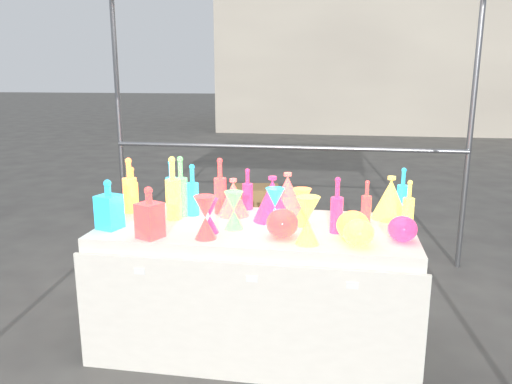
% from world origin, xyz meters
% --- Properties ---
extents(ground, '(80.00, 80.00, 0.00)m').
position_xyz_m(ground, '(0.00, 0.00, 0.00)').
color(ground, '#63615C').
rests_on(ground, ground).
extents(display_table, '(1.84, 0.83, 0.75)m').
position_xyz_m(display_table, '(0.00, -0.01, 0.37)').
color(display_table, white).
rests_on(display_table, ground).
extents(background_building, '(14.00, 6.00, 6.00)m').
position_xyz_m(background_building, '(4.00, 14.00, 3.00)').
color(background_building, beige).
rests_on(background_building, ground).
extents(cardboard_box_closed, '(0.59, 0.47, 0.39)m').
position_xyz_m(cardboard_box_closed, '(-0.45, 2.60, 0.19)').
color(cardboard_box_closed, '#AA7E4C').
rests_on(cardboard_box_closed, ground).
extents(cardboard_box_flat, '(0.66, 0.51, 0.05)m').
position_xyz_m(cardboard_box_flat, '(0.32, 1.93, 0.03)').
color(cardboard_box_flat, '#AA7E4C').
rests_on(cardboard_box_flat, ground).
extents(bottle_0, '(0.09, 0.09, 0.28)m').
position_xyz_m(bottle_0, '(-0.85, 0.23, 0.89)').
color(bottle_0, '#DD144A').
rests_on(bottle_0, display_table).
extents(bottle_1, '(0.08, 0.08, 0.32)m').
position_xyz_m(bottle_1, '(-0.42, 0.15, 0.91)').
color(bottle_1, '#1A8317').
rests_on(bottle_1, display_table).
extents(bottle_2, '(0.09, 0.09, 0.35)m').
position_xyz_m(bottle_2, '(-0.27, 0.23, 0.93)').
color(bottle_2, '#D65F16').
rests_on(bottle_2, display_table).
extents(bottle_3, '(0.09, 0.09, 0.27)m').
position_xyz_m(bottle_3, '(-0.11, 0.35, 0.88)').
color(bottle_3, '#1A429C').
rests_on(bottle_3, display_table).
extents(bottle_4, '(0.09, 0.09, 0.39)m').
position_xyz_m(bottle_4, '(-0.51, 0.05, 0.94)').
color(bottle_4, '#116F6F').
rests_on(bottle_4, display_table).
extents(bottle_5, '(0.10, 0.10, 0.38)m').
position_xyz_m(bottle_5, '(-0.49, 0.12, 0.94)').
color(bottle_5, '#A42095').
rests_on(bottle_5, display_table).
extents(bottle_6, '(0.09, 0.09, 0.35)m').
position_xyz_m(bottle_6, '(-0.84, 0.15, 0.93)').
color(bottle_6, '#DD144A').
rests_on(bottle_6, display_table).
extents(bottle_7, '(0.09, 0.09, 0.32)m').
position_xyz_m(bottle_7, '(-0.61, 0.30, 0.91)').
color(bottle_7, '#1A8317').
rests_on(bottle_7, display_table).
extents(decanter_1, '(0.15, 0.15, 0.28)m').
position_xyz_m(decanter_1, '(-0.52, -0.31, 0.89)').
color(decanter_1, '#D65F16').
rests_on(decanter_1, display_table).
extents(decanter_2, '(0.15, 0.15, 0.28)m').
position_xyz_m(decanter_2, '(-0.81, -0.19, 0.89)').
color(decanter_2, '#1A8317').
rests_on(decanter_2, display_table).
extents(hourglass_0, '(0.14, 0.14, 0.23)m').
position_xyz_m(hourglass_0, '(-0.23, -0.28, 0.87)').
color(hourglass_0, '#D65F16').
rests_on(hourglass_0, display_table).
extents(hourglass_1, '(0.12, 0.12, 0.19)m').
position_xyz_m(hourglass_1, '(-0.23, -0.17, 0.85)').
color(hourglass_1, '#1A429C').
rests_on(hourglass_1, display_table).
extents(hourglass_2, '(0.16, 0.16, 0.25)m').
position_xyz_m(hourglass_2, '(0.32, -0.27, 0.88)').
color(hourglass_2, '#116F6F').
rests_on(hourglass_2, display_table).
extents(hourglass_3, '(0.12, 0.12, 0.22)m').
position_xyz_m(hourglass_3, '(-0.11, -0.08, 0.86)').
color(hourglass_3, '#A42095').
rests_on(hourglass_3, display_table).
extents(hourglass_4, '(0.12, 0.12, 0.22)m').
position_xyz_m(hourglass_4, '(0.26, 0.05, 0.86)').
color(hourglass_4, '#DD144A').
rests_on(hourglass_4, display_table).
extents(hourglass_5, '(0.11, 0.11, 0.22)m').
position_xyz_m(hourglass_5, '(0.11, 0.01, 0.86)').
color(hourglass_5, '#1A8317').
rests_on(hourglass_5, display_table).
extents(globe_0, '(0.22, 0.22, 0.14)m').
position_xyz_m(globe_0, '(0.55, -0.17, 0.82)').
color(globe_0, '#DD144A').
rests_on(globe_0, display_table).
extents(globe_1, '(0.19, 0.19, 0.13)m').
position_xyz_m(globe_1, '(0.57, -0.27, 0.81)').
color(globe_1, '#116F6F').
rests_on(globe_1, display_table).
extents(globe_2, '(0.20, 0.20, 0.14)m').
position_xyz_m(globe_2, '(0.18, -0.19, 0.82)').
color(globe_2, '#D65F16').
rests_on(globe_2, display_table).
extents(globe_3, '(0.20, 0.20, 0.12)m').
position_xyz_m(globe_3, '(0.81, -0.15, 0.81)').
color(globe_3, '#1A429C').
rests_on(globe_3, display_table).
extents(lampshade_0, '(0.20, 0.20, 0.23)m').
position_xyz_m(lampshade_0, '(-0.17, 0.19, 0.87)').
color(lampshade_0, gold).
rests_on(lampshade_0, display_table).
extents(lampshade_1, '(0.27, 0.27, 0.26)m').
position_xyz_m(lampshade_1, '(0.15, 0.28, 0.88)').
color(lampshade_1, gold).
rests_on(lampshade_1, display_table).
extents(lampshade_2, '(0.28, 0.28, 0.27)m').
position_xyz_m(lampshade_2, '(0.08, 0.12, 0.89)').
color(lampshade_2, '#1A429C').
rests_on(lampshade_2, display_table).
extents(lampshade_3, '(0.23, 0.23, 0.26)m').
position_xyz_m(lampshade_3, '(0.78, 0.28, 0.88)').
color(lampshade_3, '#116F6F').
rests_on(lampshade_3, display_table).
extents(bottle_8, '(0.09, 0.09, 0.30)m').
position_xyz_m(bottle_8, '(0.86, 0.36, 0.90)').
color(bottle_8, '#1A8317').
rests_on(bottle_8, display_table).
extents(bottle_9, '(0.07, 0.07, 0.26)m').
position_xyz_m(bottle_9, '(0.63, 0.15, 0.88)').
color(bottle_9, '#D65F16').
rests_on(bottle_9, display_table).
extents(bottle_10, '(0.09, 0.09, 0.32)m').
position_xyz_m(bottle_10, '(0.46, -0.06, 0.91)').
color(bottle_10, '#1A429C').
rests_on(bottle_10, display_table).
extents(bottle_11, '(0.07, 0.07, 0.29)m').
position_xyz_m(bottle_11, '(0.86, 0.06, 0.89)').
color(bottle_11, '#116F6F').
rests_on(bottle_11, display_table).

